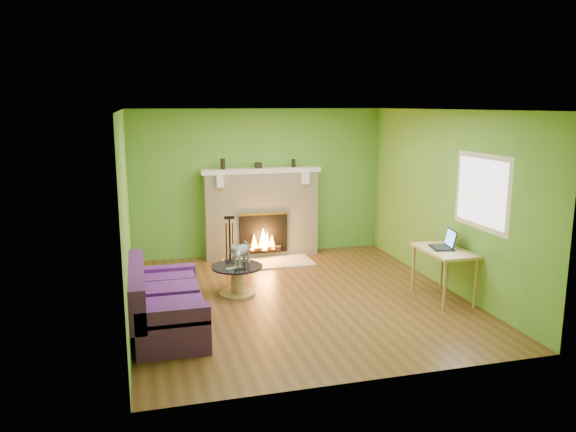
% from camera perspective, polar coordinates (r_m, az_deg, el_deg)
% --- Properties ---
extents(floor, '(5.00, 5.00, 0.00)m').
position_cam_1_polar(floor, '(7.97, 0.95, -8.29)').
color(floor, '#583319').
rests_on(floor, ground).
extents(ceiling, '(5.00, 5.00, 0.00)m').
position_cam_1_polar(ceiling, '(7.51, 1.02, 10.74)').
color(ceiling, white).
rests_on(ceiling, wall_back).
extents(wall_back, '(5.00, 0.00, 5.00)m').
position_cam_1_polar(wall_back, '(10.03, -2.99, 3.41)').
color(wall_back, '#57902F').
rests_on(wall_back, floor).
extents(wall_front, '(5.00, 0.00, 5.00)m').
position_cam_1_polar(wall_front, '(5.34, 8.48, -3.72)').
color(wall_front, '#57902F').
rests_on(wall_front, floor).
extents(wall_left, '(0.00, 5.00, 5.00)m').
position_cam_1_polar(wall_left, '(7.34, -16.13, 0.08)').
color(wall_left, '#57902F').
rests_on(wall_left, floor).
extents(wall_right, '(0.00, 5.00, 5.00)m').
position_cam_1_polar(wall_right, '(8.53, 15.67, 1.61)').
color(wall_right, '#57902F').
rests_on(wall_right, floor).
extents(window_frame, '(0.00, 1.20, 1.20)m').
position_cam_1_polar(window_frame, '(7.74, 19.09, 2.33)').
color(window_frame, silver).
rests_on(window_frame, wall_right).
extents(window_pane, '(0.00, 1.06, 1.06)m').
position_cam_1_polar(window_pane, '(7.73, 19.04, 2.33)').
color(window_pane, white).
rests_on(window_pane, wall_right).
extents(fireplace, '(2.10, 0.46, 1.58)m').
position_cam_1_polar(fireplace, '(9.94, -2.74, 0.26)').
color(fireplace, beige).
rests_on(fireplace, floor).
extents(hearth, '(1.50, 0.75, 0.03)m').
position_cam_1_polar(hearth, '(9.63, -2.03, -4.74)').
color(hearth, beige).
rests_on(hearth, floor).
extents(mantel, '(2.10, 0.28, 0.08)m').
position_cam_1_polar(mantel, '(9.80, -2.75, 4.64)').
color(mantel, silver).
rests_on(mantel, fireplace).
extents(sofa, '(0.85, 1.77, 0.79)m').
position_cam_1_polar(sofa, '(6.99, -12.51, -8.77)').
color(sofa, '#501A65').
rests_on(sofa, floor).
extents(coffee_table, '(0.73, 0.73, 0.41)m').
position_cam_1_polar(coffee_table, '(8.08, -5.19, -6.28)').
color(coffee_table, tan).
rests_on(coffee_table, floor).
extents(desk, '(0.56, 0.96, 0.71)m').
position_cam_1_polar(desk, '(8.05, 15.59, -3.87)').
color(desk, tan).
rests_on(desk, floor).
extents(cat, '(0.51, 0.56, 0.35)m').
position_cam_1_polar(cat, '(8.05, -4.73, -3.76)').
color(cat, '#5F5F63').
rests_on(cat, coffee_table).
extents(remote_silver, '(0.17, 0.11, 0.02)m').
position_cam_1_polar(remote_silver, '(7.90, -5.77, -5.31)').
color(remote_silver, gray).
rests_on(remote_silver, coffee_table).
extents(remote_black, '(0.16, 0.06, 0.02)m').
position_cam_1_polar(remote_black, '(7.86, -4.84, -5.38)').
color(remote_black, black).
rests_on(remote_black, coffee_table).
extents(laptop, '(0.37, 0.40, 0.26)m').
position_cam_1_polar(laptop, '(8.03, 15.37, -2.30)').
color(laptop, black).
rests_on(laptop, desk).
extents(fire_tools, '(0.21, 0.21, 0.80)m').
position_cam_1_polar(fire_tools, '(9.55, -5.94, -2.34)').
color(fire_tools, black).
rests_on(fire_tools, hearth).
extents(mantel_vase_left, '(0.08, 0.08, 0.18)m').
position_cam_1_polar(mantel_vase_left, '(9.70, -6.64, 5.28)').
color(mantel_vase_left, black).
rests_on(mantel_vase_left, mantel).
extents(mantel_vase_right, '(0.07, 0.07, 0.14)m').
position_cam_1_polar(mantel_vase_right, '(9.96, 0.57, 5.40)').
color(mantel_vase_right, black).
rests_on(mantel_vase_right, mantel).
extents(mantel_box, '(0.12, 0.08, 0.10)m').
position_cam_1_polar(mantel_box, '(9.81, -3.04, 5.18)').
color(mantel_box, black).
rests_on(mantel_box, mantel).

